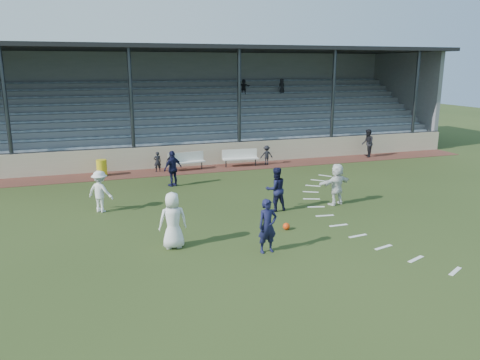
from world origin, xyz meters
name	(u,v)px	position (x,y,z in m)	size (l,w,h in m)	color
ground	(264,234)	(0.00, 0.00, 0.00)	(90.00, 90.00, 0.00)	#2A3A17
cinder_track	(193,170)	(0.00, 10.50, 0.01)	(34.00, 2.00, 0.02)	#522820
retaining_wall	(189,156)	(0.00, 11.55, 0.60)	(34.00, 0.18, 1.20)	#C3B596
bench_left	(186,160)	(-0.36, 10.56, 0.58)	(2.04, 0.71, 0.95)	silver
bench_right	(240,156)	(2.70, 10.56, 0.58)	(2.03, 0.61, 0.95)	silver
trash_bin	(102,168)	(-4.76, 10.54, 0.44)	(0.52, 0.52, 0.83)	gold
football	(286,226)	(0.92, 0.19, 0.12)	(0.24, 0.24, 0.24)	red
player_white_lead	(173,220)	(-3.07, -0.19, 0.89)	(0.87, 0.56, 1.77)	white
player_navy_lead	(267,226)	(-0.45, -1.45, 0.83)	(0.61, 0.40, 1.66)	#131536
player_navy_mid	(276,189)	(1.41, 2.35, 0.86)	(0.84, 0.65, 1.72)	#131536
player_white_wing	(100,191)	(-5.05, 4.34, 0.81)	(1.05, 0.60, 1.62)	white
player_navy_wing	(173,168)	(-1.67, 7.41, 0.84)	(0.98, 0.41, 1.68)	#131536
player_white_back	(337,184)	(4.07, 2.34, 0.85)	(1.57, 0.50, 1.70)	white
official	(368,143)	(10.98, 10.66, 0.87)	(0.83, 0.65, 1.71)	black
sub_left_near	(157,162)	(-1.91, 10.62, 0.56)	(0.39, 0.26, 1.08)	black
sub_left_far	(172,162)	(-1.17, 10.44, 0.53)	(0.60, 0.25, 1.03)	black
sub_right	(267,155)	(4.27, 10.53, 0.56)	(0.70, 0.40, 1.09)	black
grandstand	(173,118)	(0.00, 16.26, 2.20)	(34.60, 9.00, 6.61)	slate
penalty_arc	(369,222)	(4.12, 0.00, 0.01)	(3.89, 14.63, 0.01)	silver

